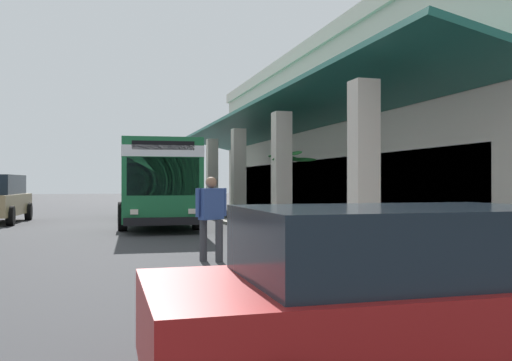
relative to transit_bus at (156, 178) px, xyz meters
The scene contains 7 objects.
ground 6.98m from the transit_bus, 85.26° to the left, with size 120.00×120.00×0.00m, color #38383A.
curb_strip 3.28m from the transit_bus, 88.43° to the left, with size 34.68×0.50×0.12m, color #9E998E.
plaza_building 12.54m from the transit_bus, 89.65° to the left, with size 29.20×15.44×7.79m.
transit_bus is the anchor object (origin of this frame).
parked_sedan_red 18.95m from the transit_bus, ahead, with size 2.46×4.41×1.47m.
pedestrian 11.46m from the transit_bus, ahead, with size 0.41×0.69×1.78m.
potted_palm 6.91m from the transit_bus, 33.98° to the left, with size 1.88×1.66×2.69m.
Camera 1 is at (22.18, -0.89, 1.66)m, focal length 38.33 mm.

